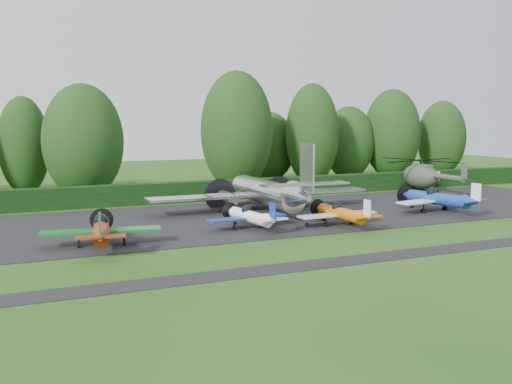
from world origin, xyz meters
name	(u,v)px	position (x,y,z in m)	size (l,w,h in m)	color
ground	(315,239)	(0.00, 0.00, 0.00)	(160.00, 160.00, 0.00)	#224A15
apron	(256,217)	(0.00, 10.00, 0.00)	(70.00, 18.00, 0.01)	black
taxiway_verge	(366,259)	(0.00, -6.00, 0.00)	(70.00, 2.00, 0.00)	black
hedgerow	(212,200)	(0.00, 21.00, 0.00)	(90.00, 1.60, 2.00)	black
transport_plane	(267,192)	(1.76, 11.53, 1.84)	(20.62, 15.81, 6.61)	silver
light_plane_red	(101,229)	(-13.75, 3.20, 1.21)	(7.56, 7.94, 2.90)	maroon
light_plane_white	(250,216)	(-2.68, 4.97, 1.01)	(6.33, 6.66, 2.43)	white
light_plane_orange	(341,213)	(4.14, 3.29, 1.05)	(6.56, 6.89, 2.52)	orange
light_plane_blue	(437,199)	(15.50, 5.55, 1.25)	(7.79, 8.19, 2.99)	navy
helicopter	(421,174)	(24.52, 18.56, 1.94)	(11.24, 13.16, 3.62)	#3A4535
sign_board	(426,177)	(26.89, 20.50, 1.34)	(3.53, 0.13, 1.98)	#3F3326
tree_0	(349,143)	(24.37, 33.47, 4.97)	(6.99, 6.99, 9.97)	black
tree_2	(24,146)	(-17.16, 33.72, 5.33)	(5.40, 5.40, 10.70)	black
tree_3	(268,147)	(12.74, 34.73, 4.59)	(7.06, 7.06, 9.21)	black
tree_5	(312,134)	(16.12, 29.14, 6.30)	(6.64, 6.64, 12.63)	black
tree_6	(237,131)	(5.31, 27.43, 6.83)	(8.28, 8.28, 13.68)	black
tree_8	(392,134)	(30.53, 32.08, 6.16)	(7.83, 7.83, 12.35)	black
tree_9	(83,141)	(-11.63, 27.72, 5.91)	(8.23, 8.23, 11.84)	black
tree_10	(441,138)	(39.64, 32.33, 5.43)	(6.94, 6.94, 10.89)	black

